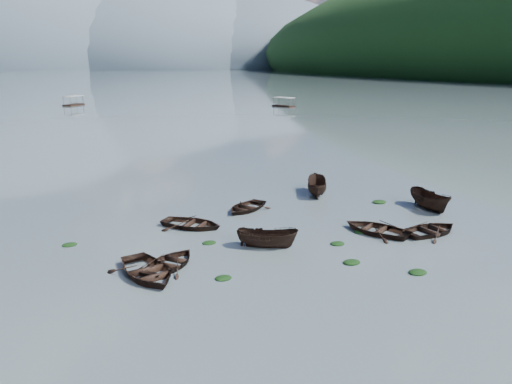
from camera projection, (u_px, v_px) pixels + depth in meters
name	position (u px, v px, depth m)	size (l,w,h in m)	color
ground_plane	(338.00, 277.00, 27.84)	(2400.00, 2400.00, 0.00)	slate
haze_mtn_b	(14.00, 69.00, 810.22)	(520.00, 520.00, 340.00)	#475666
haze_mtn_c	(138.00, 68.00, 884.12)	(520.00, 520.00, 260.00)	#475666
haze_mtn_d	(233.00, 68.00, 950.63)	(520.00, 520.00, 220.00)	#475666
rowboat_0	(148.00, 276.00, 27.94)	(3.60, 5.05, 1.05)	black
rowboat_1	(170.00, 266.00, 29.27)	(2.99, 4.19, 0.87)	black
rowboat_2	(267.00, 247.00, 32.26)	(1.51, 4.02, 1.55)	black
rowboat_3	(376.00, 233.00, 35.04)	(3.39, 4.75, 0.98)	black
rowboat_4	(432.00, 234.00, 34.86)	(3.19, 4.47, 0.93)	black
rowboat_5	(429.00, 209.00, 40.59)	(1.75, 4.66, 1.80)	black
rowboat_6	(192.00, 227.00, 36.17)	(3.28, 4.59, 0.95)	black
rowboat_7	(246.00, 210.00, 40.36)	(3.06, 4.29, 0.89)	black
rowboat_8	(316.00, 195.00, 45.07)	(1.72, 4.56, 1.76)	black
weed_clump_0	(223.00, 279.00, 27.60)	(0.95, 0.78, 0.21)	black
weed_clump_1	(352.00, 263.00, 29.73)	(1.06, 0.85, 0.23)	black
weed_clump_2	(418.00, 273.00, 28.33)	(1.08, 0.87, 0.23)	black
weed_clump_3	(337.00, 244.00, 32.81)	(0.96, 0.81, 0.21)	black
weed_clump_4	(361.00, 232.00, 35.11)	(1.08, 0.86, 0.22)	black
weed_clump_5	(70.00, 245.00, 32.62)	(0.97, 0.78, 0.21)	black
weed_clump_6	(209.00, 243.00, 32.97)	(0.93, 0.77, 0.19)	black
weed_clump_7	(379.00, 203.00, 42.45)	(1.23, 0.98, 0.27)	black
pontoon_centre	(74.00, 106.00, 136.12)	(2.69, 6.45, 2.47)	black
pontoon_right	(284.00, 107.00, 132.39)	(2.57, 6.17, 2.36)	black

